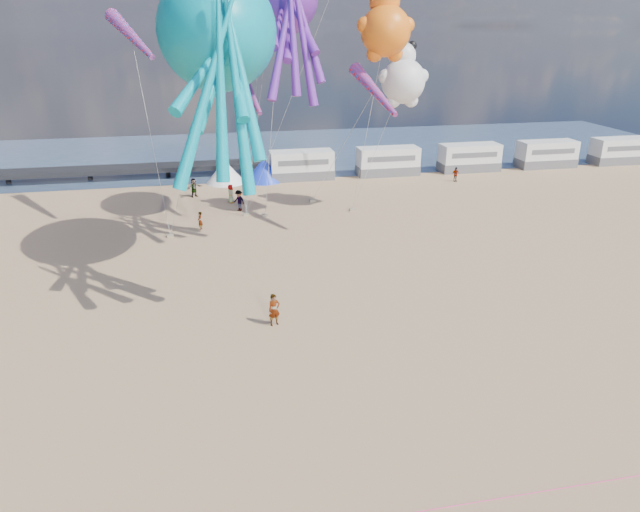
{
  "coord_description": "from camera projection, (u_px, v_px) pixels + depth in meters",
  "views": [
    {
      "loc": [
        -3.76,
        -18.53,
        15.1
      ],
      "look_at": [
        1.16,
        6.0,
        5.0
      ],
      "focal_mm": 32.0,
      "sensor_mm": 36.0,
      "label": 1
    }
  ],
  "objects": [
    {
      "name": "ground",
      "position": [
        321.0,
        426.0,
        23.19
      ],
      "size": [
        120.0,
        120.0,
        0.0
      ],
      "primitive_type": "plane",
      "color": "tan",
      "rests_on": "ground"
    },
    {
      "name": "water",
      "position": [
        236.0,
        153.0,
        73.18
      ],
      "size": [
        120.0,
        120.0,
        0.0
      ],
      "primitive_type": "plane",
      "color": "#344864",
      "rests_on": "ground"
    },
    {
      "name": "motorhome_0",
      "position": [
        302.0,
        165.0,
        60.09
      ],
      "size": [
        6.6,
        2.5,
        3.0
      ],
      "primitive_type": "cube",
      "color": "silver",
      "rests_on": "ground"
    },
    {
      "name": "motorhome_1",
      "position": [
        388.0,
        161.0,
        61.82
      ],
      "size": [
        6.6,
        2.5,
        3.0
      ],
      "primitive_type": "cube",
      "color": "silver",
      "rests_on": "ground"
    },
    {
      "name": "motorhome_2",
      "position": [
        469.0,
        157.0,
        63.55
      ],
      "size": [
        6.6,
        2.5,
        3.0
      ],
      "primitive_type": "cube",
      "color": "silver",
      "rests_on": "ground"
    },
    {
      "name": "motorhome_3",
      "position": [
        547.0,
        154.0,
        65.29
      ],
      "size": [
        6.6,
        2.5,
        3.0
      ],
      "primitive_type": "cube",
      "color": "silver",
      "rests_on": "ground"
    },
    {
      "name": "motorhome_4",
      "position": [
        620.0,
        151.0,
        67.02
      ],
      "size": [
        6.6,
        2.5,
        3.0
      ],
      "primitive_type": "cube",
      "color": "silver",
      "rests_on": "ground"
    },
    {
      "name": "tent_white",
      "position": [
        225.0,
        171.0,
        58.74
      ],
      "size": [
        4.0,
        4.0,
        2.4
      ],
      "primitive_type": "cone",
      "color": "white",
      "rests_on": "ground"
    },
    {
      "name": "tent_blue",
      "position": [
        264.0,
        170.0,
        59.47
      ],
      "size": [
        4.0,
        4.0,
        2.4
      ],
      "primitive_type": "cone",
      "color": "#1933CC",
      "rests_on": "ground"
    },
    {
      "name": "standing_person",
      "position": [
        274.0,
        310.0,
        30.71
      ],
      "size": [
        0.76,
        0.62,
        1.82
      ],
      "primitive_type": "imported",
      "rotation": [
        0.0,
        0.0,
        0.31
      ],
      "color": "tan",
      "rests_on": "ground"
    },
    {
      "name": "beachgoer_0",
      "position": [
        231.0,
        194.0,
        52.18
      ],
      "size": [
        0.48,
        0.67,
        1.72
      ],
      "primitive_type": "imported",
      "rotation": [
        0.0,
        0.0,
        1.69
      ],
      "color": "#7F6659",
      "rests_on": "ground"
    },
    {
      "name": "beachgoer_2",
      "position": [
        239.0,
        201.0,
        49.86
      ],
      "size": [
        1.13,
        1.15,
        1.87
      ],
      "primitive_type": "imported",
      "rotation": [
        0.0,
        0.0,
        5.43
      ],
      "color": "#7F6659",
      "rests_on": "ground"
    },
    {
      "name": "beachgoer_3",
      "position": [
        455.0,
        174.0,
        59.43
      ],
      "size": [
        1.03,
        0.67,
        1.5
      ],
      "primitive_type": "imported",
      "rotation": [
        0.0,
        0.0,
        0.12
      ],
      "color": "#7F6659",
      "rests_on": "ground"
    },
    {
      "name": "beachgoer_4",
      "position": [
        194.0,
        188.0,
        53.99
      ],
      "size": [
        1.11,
        0.93,
        1.78
      ],
      "primitive_type": "imported",
      "rotation": [
        0.0,
        0.0,
        0.57
      ],
      "color": "#7F6659",
      "rests_on": "ground"
    },
    {
      "name": "beachgoer_5",
      "position": [
        200.0,
        221.0,
        45.23
      ],
      "size": [
        0.83,
        1.46,
        1.5
      ],
      "primitive_type": "imported",
      "rotation": [
        0.0,
        0.0,
        4.42
      ],
      "color": "#7F6659",
      "rests_on": "ground"
    },
    {
      "name": "sandbag_a",
      "position": [
        170.0,
        236.0,
        43.91
      ],
      "size": [
        0.5,
        0.35,
        0.22
      ],
      "primitive_type": "cube",
      "color": "gray",
      "rests_on": "ground"
    },
    {
      "name": "sandbag_b",
      "position": [
        265.0,
        215.0,
        48.64
      ],
      "size": [
        0.5,
        0.35,
        0.22
      ],
      "primitive_type": "cube",
      "color": "gray",
      "rests_on": "ground"
    },
    {
      "name": "sandbag_c",
      "position": [
        353.0,
        210.0,
        50.16
      ],
      "size": [
        0.5,
        0.35,
        0.22
      ],
      "primitive_type": "cube",
      "color": "gray",
      "rests_on": "ground"
    },
    {
      "name": "sandbag_d",
      "position": [
        312.0,
        200.0,
        52.79
      ],
      "size": [
        0.5,
        0.35,
        0.22
      ],
      "primitive_type": "cube",
      "color": "gray",
      "rests_on": "ground"
    },
    {
      "name": "sandbag_e",
      "position": [
        246.0,
        214.0,
        48.86
      ],
      "size": [
        0.5,
        0.35,
        0.22
      ],
      "primitive_type": "cube",
      "color": "gray",
      "rests_on": "ground"
    },
    {
      "name": "kite_octopus_teal",
      "position": [
        217.0,
        31.0,
        33.09
      ],
      "size": [
        7.48,
        12.67,
        13.56
      ],
      "primitive_type": null,
      "rotation": [
        0.0,
        0.0,
        -0.21
      ],
      "color": "#0290A2"
    },
    {
      "name": "kite_panda",
      "position": [
        403.0,
        81.0,
        45.67
      ],
      "size": [
        4.93,
        4.73,
        6.05
      ],
      "primitive_type": null,
      "rotation": [
        0.0,
        0.0,
        0.18
      ],
      "color": "silver"
    },
    {
      "name": "kite_teddy_orange",
      "position": [
        386.0,
        31.0,
        41.43
      ],
      "size": [
        5.55,
        5.39,
        6.27
      ],
      "primitive_type": null,
      "rotation": [
        0.0,
        0.0,
        -0.33
      ],
      "color": "orange"
    },
    {
      "name": "windsock_left",
      "position": [
        131.0,
        35.0,
        41.34
      ],
      "size": [
        4.37,
        7.74,
        8.02
      ],
      "primitive_type": null,
      "rotation": [
        0.0,
        0.0,
        0.43
      ],
      "color": "red"
    },
    {
      "name": "windsock_mid",
      "position": [
        374.0,
        91.0,
        40.93
      ],
      "size": [
        2.6,
        6.39,
        6.34
      ],
      "primitive_type": null,
      "rotation": [
        0.0,
        0.0,
        0.26
      ],
      "color": "red"
    },
    {
      "name": "windsock_right",
      "position": [
        251.0,
        94.0,
        43.96
      ],
      "size": [
        1.92,
        5.08,
        5.0
      ],
      "primitive_type": null,
      "rotation": [
        0.0,
        0.0,
        0.21
      ],
      "color": "red"
    }
  ]
}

